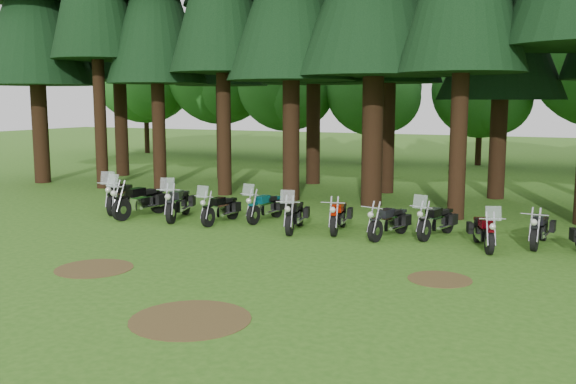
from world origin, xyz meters
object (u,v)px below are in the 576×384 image
object	(u,v)px
motorcycle_0	(120,197)
motorcycle_5	(295,216)
motorcycle_9	(483,232)
motorcycle_4	(265,207)
motorcycle_10	(540,230)
motorcycle_6	(339,217)
motorcycle_2	(178,204)
motorcycle_8	(436,222)
motorcycle_7	(389,223)
motorcycle_1	(140,201)
motorcycle_3	(220,209)

from	to	relation	value
motorcycle_0	motorcycle_5	distance (m)	6.94
motorcycle_9	motorcycle_4	bearing A→B (deg)	151.04
motorcycle_10	motorcycle_6	bearing A→B (deg)	-169.77
motorcycle_2	motorcycle_10	world-z (taller)	motorcycle_2
motorcycle_6	motorcycle_8	world-z (taller)	motorcycle_8
motorcycle_9	motorcycle_6	bearing A→B (deg)	152.89
motorcycle_7	motorcycle_8	size ratio (longest dim) A/B	0.97
motorcycle_7	motorcycle_4	bearing A→B (deg)	-176.33
motorcycle_0	motorcycle_10	size ratio (longest dim) A/B	1.15
motorcycle_0	motorcycle_4	distance (m)	5.44
motorcycle_0	motorcycle_10	world-z (taller)	motorcycle_0
motorcycle_5	motorcycle_1	bearing A→B (deg)	167.99
motorcycle_4	motorcycle_6	xyz separation A→B (m)	(2.75, -0.54, -0.00)
motorcycle_9	motorcycle_10	size ratio (longest dim) A/B	0.95
motorcycle_0	motorcycle_9	xyz separation A→B (m)	(12.41, -0.42, -0.09)
motorcycle_8	motorcycle_0	bearing A→B (deg)	-163.53
motorcycle_7	motorcycle_9	xyz separation A→B (m)	(2.64, -0.24, -0.00)
motorcycle_2	motorcycle_8	distance (m)	8.35
motorcycle_6	motorcycle_9	distance (m)	4.28
motorcycle_5	motorcycle_9	distance (m)	5.48
motorcycle_1	motorcycle_3	xyz separation A→B (m)	(3.00, 0.19, -0.08)
motorcycle_5	motorcycle_9	bearing A→B (deg)	-12.84
motorcycle_2	motorcycle_8	world-z (taller)	motorcycle_2
motorcycle_4	motorcycle_10	size ratio (longest dim) A/B	1.01
motorcycle_1	motorcycle_9	distance (m)	11.13
motorcycle_3	motorcycle_8	size ratio (longest dim) A/B	0.99
motorcycle_3	motorcycle_9	bearing A→B (deg)	0.93
motorcycle_1	motorcycle_2	world-z (taller)	motorcycle_1
motorcycle_3	motorcycle_10	bearing A→B (deg)	6.91
motorcycle_8	motorcycle_4	bearing A→B (deg)	-167.39
motorcycle_6	motorcycle_7	size ratio (longest dim) A/B	1.03
motorcycle_3	motorcycle_6	size ratio (longest dim) A/B	0.99
motorcycle_6	motorcycle_2	bearing A→B (deg)	172.98
motorcycle_2	motorcycle_5	bearing A→B (deg)	-19.68
motorcycle_5	motorcycle_8	xyz separation A→B (m)	(4.05, 0.87, -0.01)
motorcycle_5	motorcycle_10	xyz separation A→B (m)	(6.80, 0.99, -0.03)
motorcycle_2	motorcycle_4	distance (m)	2.89
motorcycle_7	motorcycle_10	world-z (taller)	motorcycle_10
motorcycle_0	motorcycle_6	xyz separation A→B (m)	(8.15, 0.05, -0.08)
motorcycle_1	motorcycle_3	distance (m)	3.01
motorcycle_3	motorcycle_5	world-z (taller)	motorcycle_5
motorcycle_2	motorcycle_4	size ratio (longest dim) A/B	1.12
motorcycle_0	motorcycle_4	xyz separation A→B (m)	(5.41, 0.59, -0.07)
motorcycle_2	motorcycle_7	distance (m)	7.11
motorcycle_5	motorcycle_6	xyz separation A→B (m)	(1.22, 0.49, -0.02)
motorcycle_0	motorcycle_3	size ratio (longest dim) A/B	1.15
motorcycle_0	motorcycle_2	size ratio (longest dim) A/B	1.02
motorcycle_3	motorcycle_7	world-z (taller)	motorcycle_3
motorcycle_5	motorcycle_7	distance (m)	2.85
motorcycle_8	motorcycle_9	bearing A→B (deg)	-16.74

